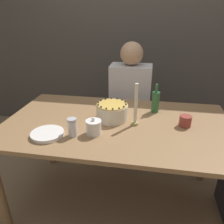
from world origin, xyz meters
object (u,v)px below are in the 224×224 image
at_px(sugar_shaker, 72,127).
at_px(bottle, 156,102).
at_px(person_man_blue_shirt, 130,111).
at_px(cake, 112,112).
at_px(sugar_bowl, 94,127).
at_px(candle, 136,108).

height_order(sugar_shaker, bottle, bottle).
bearing_deg(person_man_blue_shirt, cake, 82.85).
relative_size(cake, bottle, 1.00).
bearing_deg(cake, sugar_bowl, -108.69).
bearing_deg(person_man_blue_shirt, candle, 98.15).
bearing_deg(sugar_bowl, person_man_blue_shirt, 79.57).
distance_m(sugar_shaker, bottle, 0.71).
xyz_separation_m(candle, bottle, (0.14, 0.25, -0.04)).
xyz_separation_m(sugar_shaker, candle, (0.39, 0.22, 0.06)).
relative_size(candle, person_man_blue_shirt, 0.24).
distance_m(cake, candle, 0.20).
xyz_separation_m(cake, bottle, (0.32, 0.19, 0.03)).
distance_m(candle, bottle, 0.29).
bearing_deg(candle, bottle, 60.39).
bearing_deg(bottle, sugar_bowl, -133.08).
bearing_deg(bottle, person_man_blue_shirt, 118.71).
distance_m(cake, sugar_bowl, 0.25).
relative_size(sugar_bowl, bottle, 0.52).
xyz_separation_m(sugar_bowl, sugar_shaker, (-0.13, -0.05, 0.01)).
distance_m(bottle, person_man_blue_shirt, 0.58).
bearing_deg(sugar_shaker, sugar_bowl, 19.93).
bearing_deg(sugar_shaker, person_man_blue_shirt, 72.47).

